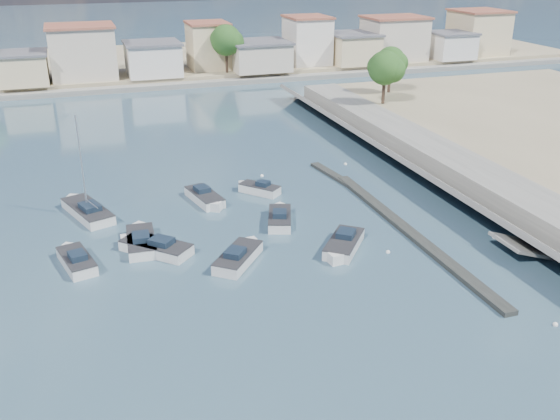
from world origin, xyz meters
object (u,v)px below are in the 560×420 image
motorboat_b (280,218)px  motorboat_c (153,247)px  motorboat_a (76,260)px  motorboat_f (258,189)px  motorboat_d (343,246)px  motorboat_e (141,241)px  motorboat_h (240,256)px  sailboat (86,210)px  motorboat_g (206,198)px

motorboat_b → motorboat_c: same height
motorboat_a → motorboat_f: bearing=30.0°
motorboat_b → motorboat_f: same height
motorboat_b → motorboat_f: size_ratio=1.31×
motorboat_f → motorboat_d: bearing=-78.6°
motorboat_e → motorboat_f: (11.66, 7.72, -0.00)m
motorboat_a → motorboat_c: bearing=3.8°
motorboat_b → motorboat_h: same height
motorboat_c → motorboat_e: bearing=116.6°
motorboat_c → motorboat_f: size_ratio=1.39×
motorboat_d → motorboat_a: bearing=168.4°
motorboat_e → sailboat: (-3.73, 7.47, 0.03)m
motorboat_c → motorboat_b: bearing=11.5°
motorboat_g → motorboat_h: size_ratio=1.10×
motorboat_g → sailboat: (-10.30, 0.53, 0.03)m
motorboat_f → motorboat_g: bearing=-171.4°
motorboat_e → motorboat_f: 13.98m
motorboat_e → motorboat_d: bearing=-21.8°
motorboat_f → sailboat: sailboat is taller
motorboat_d → sailboat: bearing=143.9°
motorboat_a → motorboat_f: 19.07m
motorboat_d → motorboat_e: 15.49m
motorboat_d → motorboat_e: size_ratio=0.89×
sailboat → motorboat_a: bearing=-96.9°
motorboat_e → sailboat: size_ratio=0.65×
motorboat_f → motorboat_g: 5.15m
motorboat_e → motorboat_b: bearing=3.7°
motorboat_a → motorboat_f: (16.52, 9.53, -0.00)m
motorboat_a → sailboat: size_ratio=0.58×
motorboat_c → motorboat_d: (13.66, -4.32, -0.00)m
motorboat_d → motorboat_h: same height
motorboat_e → motorboat_h: size_ratio=1.15×
motorboat_d → motorboat_c: bearing=162.5°
motorboat_f → motorboat_e: bearing=-146.5°
motorboat_c → motorboat_a: bearing=-176.2°
motorboat_d → sailboat: 22.43m
motorboat_c → motorboat_e: 1.61m
motorboat_g → motorboat_a: bearing=-142.5°
motorboat_a → motorboat_d: 19.64m
motorboat_h → sailboat: bearing=129.5°
motorboat_b → motorboat_d: same height
motorboat_e → motorboat_f: same height
motorboat_c → motorboat_h: 6.78m
motorboat_a → motorboat_e: 5.18m
motorboat_e → motorboat_g: bearing=46.6°
motorboat_b → motorboat_f: (0.16, 6.96, 0.00)m
motorboat_c → motorboat_g: size_ratio=0.96×
motorboat_e → motorboat_g: 9.56m
motorboat_h → sailboat: size_ratio=0.57×
motorboat_b → motorboat_h: bearing=-131.1°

